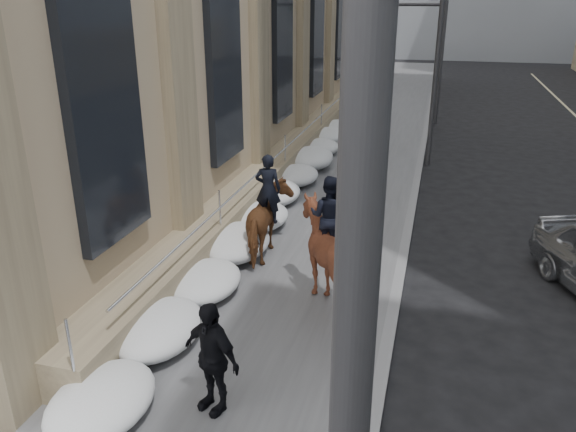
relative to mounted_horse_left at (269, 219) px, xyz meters
The scene contains 11 objects.
ground 4.41m from the mounted_horse_left, 81.78° to the right, with size 140.00×140.00×0.00m, color black.
sidewalk 5.90m from the mounted_horse_left, 83.97° to the left, with size 5.00×80.00×0.12m, color #4A4A4D.
curb 6.70m from the mounted_horse_left, 60.79° to the left, with size 0.24×80.00×0.12m, color slate.
streetlight_near 11.31m from the mounted_horse_left, 71.86° to the right, with size 1.71×0.24×8.00m.
streetlight_mid 10.90m from the mounted_horse_left, 71.09° to the left, with size 1.71×0.24×8.00m.
streetlight_far 30.17m from the mounted_horse_left, 83.58° to the left, with size 1.71×0.24×8.00m.
traffic_signal 18.21m from the mounted_horse_left, 81.41° to the left, with size 4.10×0.22×6.00m.
snow_bank 4.02m from the mounted_horse_left, 101.79° to the left, with size 1.70×18.10×0.76m.
mounted_horse_left is the anchor object (origin of this frame).
mounted_horse_right 2.55m from the mounted_horse_left, 45.43° to the right, with size 1.95×2.14×2.73m.
pedestrian 5.62m from the mounted_horse_left, 82.14° to the right, with size 1.09×0.46×1.87m, color black.
Camera 1 is at (3.15, -7.94, 6.16)m, focal length 35.00 mm.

